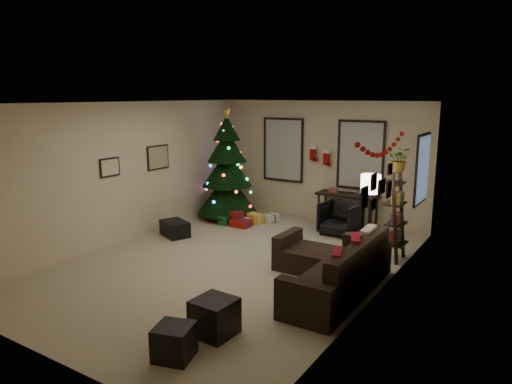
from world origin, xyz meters
TOP-DOWN VIEW (x-y plane):
  - floor at (0.00, 0.00)m, footprint 7.00×7.00m
  - ceiling at (0.00, 0.00)m, footprint 7.00×7.00m
  - wall_back at (0.00, 3.50)m, footprint 5.00×0.00m
  - wall_front at (0.00, -3.50)m, footprint 5.00×0.00m
  - wall_left at (-2.50, 0.00)m, footprint 0.00×7.00m
  - wall_right at (2.50, 0.00)m, footprint 0.00×7.00m
  - window_back_left at (-0.95, 3.47)m, footprint 1.05×0.06m
  - window_back_right at (0.95, 3.47)m, footprint 1.05×0.06m
  - window_right_wall at (2.47, 2.55)m, footprint 0.06×0.90m
  - christmas_tree at (-1.83, 2.41)m, footprint 1.39×1.39m
  - presents at (-1.40, 2.23)m, footprint 1.50×1.01m
  - sofa at (1.87, -0.05)m, footprint 1.68×2.45m
  - pillow_red_a at (2.21, -0.76)m, footprint 0.23×0.42m
  - pillow_red_b at (2.21, -0.10)m, footprint 0.28×0.47m
  - pillow_cream at (2.21, 0.45)m, footprint 0.15×0.46m
  - ottoman_near at (1.23, -2.11)m, footprint 0.48×0.48m
  - ottoman_far at (1.17, -2.76)m, footprint 0.50×0.50m
  - desk at (0.79, 3.22)m, footprint 1.34×0.48m
  - desk_chair at (0.90, 2.57)m, footprint 0.71×0.67m
  - bookshelf at (2.30, 1.64)m, footprint 0.30×0.47m
  - potted_plant at (2.30, 1.60)m, footprint 0.55×0.50m
  - floor_lamp at (1.95, 1.21)m, footprint 0.33×0.33m
  - art_map at (-2.48, 0.87)m, footprint 0.04×0.60m
  - art_abstract at (-2.48, -0.40)m, footprint 0.04×0.45m
  - gallery at (2.48, -0.07)m, footprint 0.03×1.25m
  - garland at (2.45, 0.11)m, footprint 0.08×1.90m
  - stocking_left at (-0.14, 3.40)m, footprint 0.20×0.05m
  - stocking_right at (0.19, 3.40)m, footprint 0.20×0.05m
  - storage_bin at (-1.90, 0.67)m, footprint 0.73×0.63m

SIDE VIEW (x-z plane):
  - floor at x=0.00m, z-range 0.00..0.00m
  - presents at x=-1.40m, z-range -0.04..0.26m
  - storage_bin at x=-1.90m, z-range 0.00..0.31m
  - ottoman_far at x=1.17m, z-range 0.00..0.38m
  - ottoman_near at x=1.23m, z-range 0.00..0.44m
  - sofa at x=1.87m, z-range -0.14..0.67m
  - desk_chair at x=0.90m, z-range 0.00..0.69m
  - pillow_cream at x=2.21m, z-range 0.40..0.86m
  - desk at x=0.79m, z-range 0.28..1.00m
  - pillow_red_a at x=2.21m, z-range 0.43..0.85m
  - pillow_red_b at x=2.21m, z-range 0.41..0.87m
  - bookshelf at x=2.30m, z-range -0.02..1.55m
  - christmas_tree at x=-1.83m, z-range -0.22..2.36m
  - floor_lamp at x=1.95m, z-range 0.52..2.06m
  - wall_left at x=-2.50m, z-range -2.15..4.85m
  - wall_right at x=2.50m, z-range -2.15..4.85m
  - wall_back at x=0.00m, z-range -1.15..3.85m
  - wall_front at x=0.00m, z-range -1.15..3.85m
  - stocking_right at x=0.19m, z-range 1.28..1.64m
  - window_right_wall at x=2.47m, z-range 0.85..2.15m
  - art_abstract at x=-2.48m, z-range 1.33..1.68m
  - stocking_left at x=-0.14m, z-range 1.36..1.72m
  - window_back_left at x=-0.95m, z-range 0.80..2.30m
  - window_back_right at x=0.95m, z-range 0.80..2.30m
  - art_map at x=-2.48m, z-range 1.30..1.80m
  - gallery at x=2.48m, z-range 1.30..1.84m
  - potted_plant at x=2.30m, z-range 1.56..2.10m
  - garland at x=2.45m, z-range 1.99..2.29m
  - ceiling at x=0.00m, z-range 2.70..2.70m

